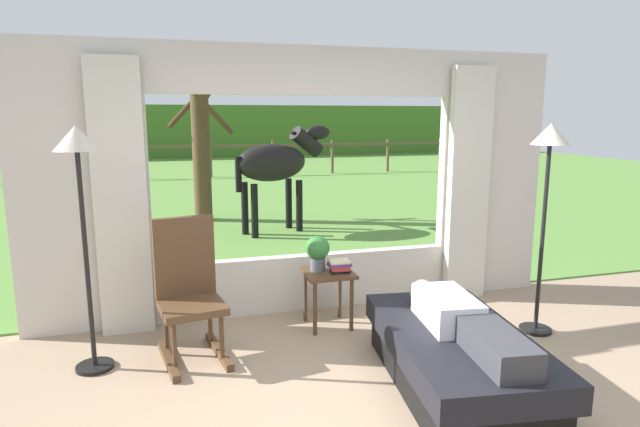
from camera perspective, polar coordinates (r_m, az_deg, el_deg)
The scene contains 16 objects.
back_wall_with_window at distance 5.11m, azimuth -1.44°, elevation 3.10°, with size 5.20×0.12×2.55m.
curtain_panel_left at distance 4.83m, azimuth -20.76°, elevation 1.40°, with size 0.44×0.10×2.40m, color beige.
curtain_panel_right at distance 5.66m, azimuth 15.75°, elevation 2.93°, with size 0.44×0.10×2.40m, color beige.
outdoor_pasture_lawn at distance 15.97m, azimuth -11.43°, elevation 3.48°, with size 36.00×21.68×0.02m, color #568438.
distant_hill_ridge at distance 25.69m, azimuth -13.42°, elevation 8.66°, with size 36.00×2.00×2.40m, color #426D26.
recliner_sofa at distance 3.99m, azimuth 14.47°, elevation -14.89°, with size 1.12×1.80×0.42m.
reclining_person at distance 3.83m, azimuth 15.06°, elevation -11.07°, with size 0.42×1.44×0.22m.
rocking_chair at distance 4.36m, azimuth -14.03°, elevation -8.04°, with size 0.57×0.75×1.12m.
side_table at distance 4.83m, azimuth 0.86°, elevation -7.36°, with size 0.44×0.44×0.52m.
potted_plant at distance 4.79m, azimuth -0.26°, elevation -4.07°, with size 0.22×0.22×0.32m.
book_stack at distance 4.76m, azimuth 2.13°, elevation -5.68°, with size 0.20×0.17×0.11m.
floor_lamp_left at distance 4.16m, azimuth -24.61°, elevation 3.77°, with size 0.32×0.32×1.84m.
floor_lamp_right at distance 4.89m, azimuth 23.46°, elevation 4.78°, with size 0.32×0.32×1.85m.
horse at distance 8.57m, azimuth -4.76°, elevation 5.44°, with size 1.80×0.97×1.73m.
pasture_tree at distance 9.79m, azimuth -12.78°, elevation 8.29°, with size 1.17×1.17×3.01m.
pasture_fence_line at distance 16.88m, azimuth -11.81°, elevation 6.35°, with size 16.10×0.10×1.10m.
Camera 1 is at (-1.29, -2.64, 1.91)m, focal length 29.57 mm.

